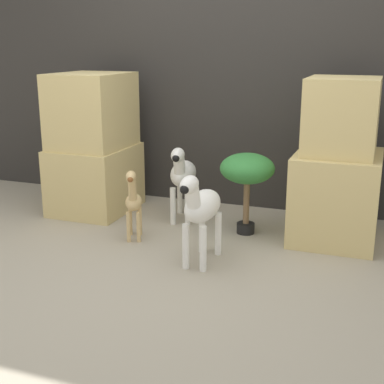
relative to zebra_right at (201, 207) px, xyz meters
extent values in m
plane|color=#9E937F|center=(-0.23, -0.26, -0.38)|extent=(14.00, 14.00, 0.00)
cube|color=#2D2B28|center=(-0.23, 1.35, 0.72)|extent=(6.40, 0.08, 2.20)
cube|color=#D1B775|center=(-1.20, 0.77, -0.11)|extent=(0.58, 0.69, 0.54)
cube|color=#D1B775|center=(-1.20, 0.77, 0.46)|extent=(0.54, 0.64, 0.60)
cube|color=#D1B775|center=(0.75, 0.77, -0.06)|extent=(0.58, 0.69, 0.62)
cube|color=#D1B775|center=(0.75, 0.77, 0.51)|extent=(0.47, 0.56, 0.52)
cylinder|color=white|center=(0.06, -0.11, -0.23)|extent=(0.04, 0.04, 0.29)
cylinder|color=white|center=(-0.06, -0.11, -0.23)|extent=(0.04, 0.04, 0.29)
cylinder|color=white|center=(0.06, 0.18, -0.23)|extent=(0.04, 0.04, 0.29)
cylinder|color=white|center=(-0.05, 0.18, -0.23)|extent=(0.04, 0.04, 0.29)
ellipsoid|color=white|center=(0.00, 0.03, 0.00)|extent=(0.20, 0.42, 0.19)
cylinder|color=white|center=(0.00, -0.14, 0.12)|extent=(0.09, 0.14, 0.19)
ellipsoid|color=white|center=(0.00, -0.19, 0.19)|extent=(0.10, 0.18, 0.11)
sphere|color=black|center=(-0.01, -0.27, 0.18)|extent=(0.05, 0.05, 0.05)
cube|color=black|center=(0.00, -0.14, 0.12)|extent=(0.02, 0.08, 0.15)
cylinder|color=white|center=(-0.34, 0.67, -0.23)|extent=(0.04, 0.04, 0.29)
cylinder|color=white|center=(-0.45, 0.65, -0.23)|extent=(0.04, 0.04, 0.29)
cylinder|color=white|center=(-0.40, 0.95, -0.23)|extent=(0.04, 0.04, 0.29)
cylinder|color=white|center=(-0.51, 0.93, -0.23)|extent=(0.04, 0.04, 0.29)
ellipsoid|color=white|center=(-0.43, 0.80, 0.00)|extent=(0.27, 0.44, 0.19)
cylinder|color=white|center=(-0.39, 0.63, 0.12)|extent=(0.11, 0.15, 0.19)
ellipsoid|color=white|center=(-0.38, 0.57, 0.19)|extent=(0.13, 0.19, 0.11)
sphere|color=black|center=(-0.37, 0.50, 0.18)|extent=(0.05, 0.05, 0.05)
cube|color=black|center=(-0.39, 0.63, 0.12)|extent=(0.04, 0.08, 0.15)
cylinder|color=tan|center=(-0.54, 0.21, -0.27)|extent=(0.03, 0.03, 0.22)
cylinder|color=tan|center=(-0.60, 0.18, -0.27)|extent=(0.03, 0.03, 0.22)
cylinder|color=tan|center=(-0.59, 0.34, -0.27)|extent=(0.03, 0.03, 0.22)
cylinder|color=tan|center=(-0.66, 0.31, -0.27)|extent=(0.03, 0.03, 0.22)
ellipsoid|color=tan|center=(-0.60, 0.26, -0.10)|extent=(0.19, 0.24, 0.12)
cylinder|color=tan|center=(-0.56, 0.18, 0.02)|extent=(0.10, 0.13, 0.22)
ellipsoid|color=tan|center=(-0.54, 0.12, 0.12)|extent=(0.11, 0.15, 0.08)
sphere|color=brown|center=(-0.52, 0.06, 0.12)|extent=(0.04, 0.04, 0.04)
cylinder|color=black|center=(0.13, 0.65, -0.34)|extent=(0.13, 0.13, 0.08)
cylinder|color=brown|center=(0.13, 0.65, -0.15)|extent=(0.04, 0.04, 0.31)
ellipsoid|color=#337F38|center=(0.13, 0.65, 0.12)|extent=(0.40, 0.40, 0.22)
camera|label=1|loc=(1.05, -3.01, 0.99)|focal=50.00mm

